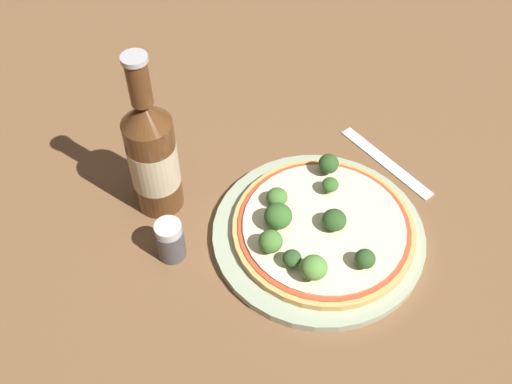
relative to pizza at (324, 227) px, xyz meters
The scene contains 15 objects.
ground_plane 0.03m from the pizza, 152.12° to the left, with size 3.00×3.00×0.00m, color brown.
plate 0.01m from the pizza, 125.69° to the left, with size 0.27×0.27×0.01m.
pizza is the anchor object (origin of this frame).
broccoli_floret_0 0.08m from the pizza, 147.18° to the left, with size 0.03×0.03×0.03m.
broccoli_floret_1 0.02m from the pizza, 80.25° to the right, with size 0.03×0.03×0.03m.
broccoli_floret_2 0.08m from the pizza, 166.10° to the right, with size 0.03×0.03×0.03m.
broccoli_floret_3 0.07m from the pizza, 87.73° to the left, with size 0.03×0.03×0.02m.
broccoli_floret_4 0.08m from the pizza, 117.69° to the right, with size 0.02×0.02×0.03m.
broccoli_floret_5 0.06m from the pizza, 16.47° to the left, with size 0.02×0.02×0.02m.
broccoli_floret_6 0.09m from the pizza, 20.67° to the left, with size 0.03×0.03×0.03m.
broccoli_floret_7 0.08m from the pizza, 169.41° to the left, with size 0.02×0.02×0.02m.
broccoli_floret_8 0.06m from the pizza, 119.41° to the left, with size 0.04×0.04×0.03m.
beer_bottle 0.23m from the pizza, 102.43° to the left, with size 0.06×0.06×0.24m.
pepper_shaker 0.19m from the pizza, 125.89° to the left, with size 0.04×0.04×0.06m.
fork 0.17m from the pizza, ahead, with size 0.09×0.16×0.00m.
Camera 1 is at (-0.43, -0.15, 0.63)m, focal length 42.00 mm.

